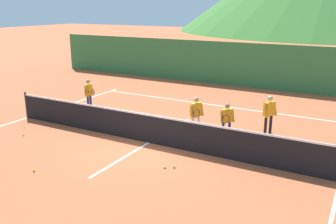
{
  "coord_description": "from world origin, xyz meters",
  "views": [
    {
      "loc": [
        5.97,
        -9.42,
        4.3
      ],
      "look_at": [
        0.67,
        0.09,
        1.12
      ],
      "focal_mm": 39.02,
      "sensor_mm": 36.0,
      "label": 1
    }
  ],
  "objects_px": {
    "tennis_ball_0": "(23,135)",
    "tennis_ball_7": "(174,167)",
    "tennis_ball_5": "(165,167)",
    "student_2": "(227,118)",
    "student_3": "(269,111)",
    "student_1": "(196,112)",
    "student_0": "(89,92)",
    "tennis_ball_8": "(34,170)",
    "tennis_net": "(148,128)"
  },
  "relations": [
    {
      "from": "tennis_ball_5",
      "to": "student_1",
      "type": "bearing_deg",
      "value": 98.4
    },
    {
      "from": "tennis_ball_5",
      "to": "tennis_ball_7",
      "type": "distance_m",
      "value": 0.27
    },
    {
      "from": "student_0",
      "to": "student_2",
      "type": "bearing_deg",
      "value": -4.39
    },
    {
      "from": "tennis_ball_0",
      "to": "tennis_ball_8",
      "type": "distance_m",
      "value": 3.12
    },
    {
      "from": "student_0",
      "to": "tennis_ball_0",
      "type": "distance_m",
      "value": 3.65
    },
    {
      "from": "student_2",
      "to": "tennis_ball_0",
      "type": "relative_size",
      "value": 18.14
    },
    {
      "from": "tennis_ball_0",
      "to": "tennis_ball_7",
      "type": "relative_size",
      "value": 1.0
    },
    {
      "from": "tennis_net",
      "to": "student_0",
      "type": "relative_size",
      "value": 8.52
    },
    {
      "from": "student_2",
      "to": "student_3",
      "type": "relative_size",
      "value": 0.9
    },
    {
      "from": "student_1",
      "to": "tennis_ball_5",
      "type": "xyz_separation_m",
      "value": [
        0.44,
        -2.95,
        -0.77
      ]
    },
    {
      "from": "tennis_ball_8",
      "to": "tennis_ball_7",
      "type": "bearing_deg",
      "value": 32.75
    },
    {
      "from": "student_2",
      "to": "student_3",
      "type": "xyz_separation_m",
      "value": [
        1.1,
        1.17,
        0.08
      ]
    },
    {
      "from": "student_0",
      "to": "student_3",
      "type": "distance_m",
      "value": 7.43
    },
    {
      "from": "student_2",
      "to": "student_0",
      "type": "bearing_deg",
      "value": 175.61
    },
    {
      "from": "tennis_ball_0",
      "to": "tennis_ball_8",
      "type": "relative_size",
      "value": 1.0
    },
    {
      "from": "student_0",
      "to": "tennis_ball_7",
      "type": "bearing_deg",
      "value": -29.54
    },
    {
      "from": "tennis_ball_0",
      "to": "tennis_ball_7",
      "type": "height_order",
      "value": "same"
    },
    {
      "from": "tennis_net",
      "to": "tennis_ball_0",
      "type": "xyz_separation_m",
      "value": [
        -4.11,
        -1.54,
        -0.47
      ]
    },
    {
      "from": "tennis_net",
      "to": "student_1",
      "type": "bearing_deg",
      "value": 56.99
    },
    {
      "from": "student_2",
      "to": "tennis_ball_5",
      "type": "bearing_deg",
      "value": -102.48
    },
    {
      "from": "student_3",
      "to": "tennis_ball_5",
      "type": "xyz_separation_m",
      "value": [
        -1.76,
        -4.15,
        -0.79
      ]
    },
    {
      "from": "student_1",
      "to": "tennis_ball_7",
      "type": "xyz_separation_m",
      "value": [
        0.65,
        -2.79,
        -0.77
      ]
    },
    {
      "from": "student_0",
      "to": "student_1",
      "type": "relative_size",
      "value": 1.01
    },
    {
      "from": "tennis_net",
      "to": "student_3",
      "type": "xyz_separation_m",
      "value": [
        3.17,
        2.71,
        0.33
      ]
    },
    {
      "from": "student_1",
      "to": "tennis_ball_5",
      "type": "bearing_deg",
      "value": -81.6
    },
    {
      "from": "tennis_net",
      "to": "tennis_ball_0",
      "type": "bearing_deg",
      "value": -159.49
    },
    {
      "from": "tennis_ball_5",
      "to": "student_2",
      "type": "bearing_deg",
      "value": 77.52
    },
    {
      "from": "student_3",
      "to": "student_1",
      "type": "bearing_deg",
      "value": -151.24
    },
    {
      "from": "student_0",
      "to": "tennis_ball_5",
      "type": "height_order",
      "value": "student_0"
    },
    {
      "from": "tennis_ball_0",
      "to": "tennis_ball_5",
      "type": "bearing_deg",
      "value": 1.0
    },
    {
      "from": "tennis_ball_0",
      "to": "tennis_ball_7",
      "type": "distance_m",
      "value": 5.75
    },
    {
      "from": "tennis_ball_0",
      "to": "tennis_ball_8",
      "type": "xyz_separation_m",
      "value": [
        2.55,
        -1.8,
        0.0
      ]
    },
    {
      "from": "tennis_ball_7",
      "to": "tennis_ball_8",
      "type": "xyz_separation_m",
      "value": [
        -3.19,
        -2.05,
        0.0
      ]
    },
    {
      "from": "student_1",
      "to": "tennis_ball_5",
      "type": "height_order",
      "value": "student_1"
    },
    {
      "from": "student_0",
      "to": "tennis_ball_7",
      "type": "height_order",
      "value": "student_0"
    },
    {
      "from": "tennis_net",
      "to": "tennis_ball_5",
      "type": "xyz_separation_m",
      "value": [
        1.42,
        -1.44,
        -0.47
      ]
    },
    {
      "from": "tennis_net",
      "to": "student_1",
      "type": "xyz_separation_m",
      "value": [
        0.98,
        1.51,
        0.3
      ]
    },
    {
      "from": "student_0",
      "to": "tennis_ball_8",
      "type": "height_order",
      "value": "student_0"
    },
    {
      "from": "student_1",
      "to": "student_3",
      "type": "bearing_deg",
      "value": 28.76
    },
    {
      "from": "student_2",
      "to": "tennis_ball_7",
      "type": "distance_m",
      "value": 2.95
    },
    {
      "from": "tennis_ball_8",
      "to": "student_1",
      "type": "bearing_deg",
      "value": 62.36
    },
    {
      "from": "student_1",
      "to": "tennis_ball_5",
      "type": "distance_m",
      "value": 3.08
    },
    {
      "from": "tennis_net",
      "to": "tennis_ball_8",
      "type": "height_order",
      "value": "tennis_net"
    },
    {
      "from": "tennis_net",
      "to": "student_1",
      "type": "relative_size",
      "value": 8.62
    },
    {
      "from": "tennis_net",
      "to": "student_2",
      "type": "bearing_deg",
      "value": 36.69
    },
    {
      "from": "tennis_ball_0",
      "to": "tennis_ball_5",
      "type": "xyz_separation_m",
      "value": [
        5.53,
        0.1,
        0.0
      ]
    },
    {
      "from": "student_2",
      "to": "tennis_ball_7",
      "type": "height_order",
      "value": "student_2"
    },
    {
      "from": "tennis_ball_8",
      "to": "tennis_net",
      "type": "bearing_deg",
      "value": 64.98
    },
    {
      "from": "student_2",
      "to": "tennis_ball_8",
      "type": "xyz_separation_m",
      "value": [
        -3.63,
        -4.88,
        -0.71
      ]
    },
    {
      "from": "tennis_ball_0",
      "to": "tennis_ball_7",
      "type": "xyz_separation_m",
      "value": [
        5.74,
        0.25,
        0.0
      ]
    }
  ]
}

